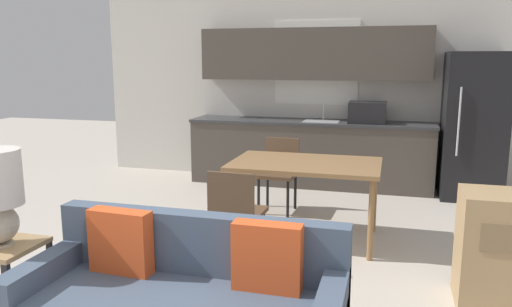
{
  "coord_description": "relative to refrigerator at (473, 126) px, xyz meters",
  "views": [
    {
      "loc": [
        1.08,
        -2.48,
        1.73
      ],
      "look_at": [
        -0.01,
        1.5,
        0.95
      ],
      "focal_mm": 35.0,
      "sensor_mm": 36.0,
      "label": 1
    }
  ],
  "objects": [
    {
      "name": "kitchen_counter",
      "position": [
        -2.05,
        0.13,
        -0.07
      ],
      "size": [
        3.32,
        0.65,
        2.15
      ],
      "color": "#4C443D",
      "rests_on": "ground_plane"
    },
    {
      "name": "dining_chair_far_left",
      "position": [
        -2.21,
        -1.22,
        -0.43
      ],
      "size": [
        0.44,
        0.44,
        0.83
      ],
      "rotation": [
        0.0,
        0.0,
        -0.06
      ],
      "color": "brown",
      "rests_on": "ground_plane"
    },
    {
      "name": "side_table",
      "position": [
        -3.31,
        -4.24,
        -0.52
      ],
      "size": [
        0.42,
        0.42,
        0.59
      ],
      "color": "tan",
      "rests_on": "ground_plane"
    },
    {
      "name": "dining_chair_near_left",
      "position": [
        -2.22,
        -2.84,
        -0.43
      ],
      "size": [
        0.43,
        0.43,
        0.83
      ],
      "rotation": [
        0.0,
        0.0,
        3.11
      ],
      "color": "brown",
      "rests_on": "ground_plane"
    },
    {
      "name": "wall_back",
      "position": [
        -2.07,
        0.43,
        0.44
      ],
      "size": [
        6.4,
        0.07,
        2.7
      ],
      "color": "silver",
      "rests_on": "ground_plane"
    },
    {
      "name": "refrigerator",
      "position": [
        0.0,
        0.0,
        0.0
      ],
      "size": [
        0.73,
        0.79,
        1.82
      ],
      "color": "black",
      "rests_on": "ground_plane"
    },
    {
      "name": "couch",
      "position": [
        -2.1,
        -4.2,
        -0.58
      ],
      "size": [
        1.86,
        0.8,
        0.82
      ],
      "color": "#3D2D1E",
      "rests_on": "ground_plane"
    },
    {
      "name": "dining_table",
      "position": [
        -1.76,
        -2.06,
        -0.21
      ],
      "size": [
        1.41,
        0.9,
        0.77
      ],
      "color": "olive",
      "rests_on": "ground_plane"
    }
  ]
}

